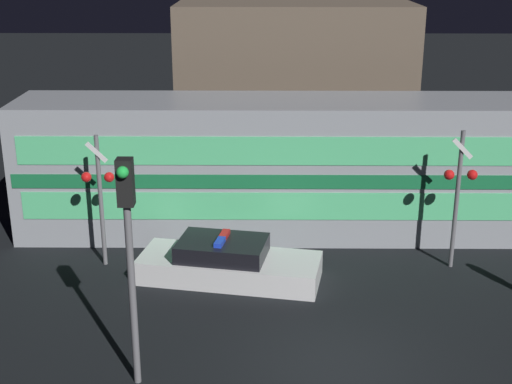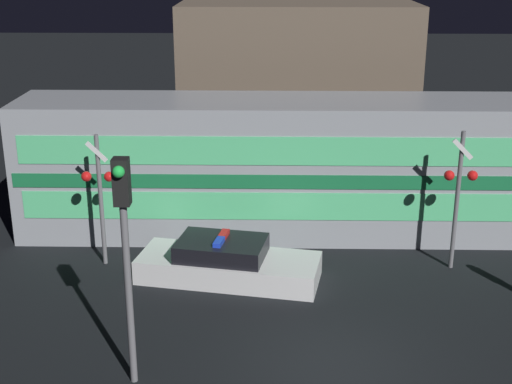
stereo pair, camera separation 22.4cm
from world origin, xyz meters
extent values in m
plane|color=black|center=(0.00, 0.00, 0.00)|extent=(120.00, 120.00, 0.00)
cube|color=#999EA5|center=(-0.98, 7.61, 2.05)|extent=(15.58, 2.82, 4.10)
cube|color=#19723F|center=(-0.98, 6.19, 2.05)|extent=(15.27, 0.03, 0.41)
cube|color=#59D88C|center=(-0.98, 6.19, 1.31)|extent=(14.81, 0.02, 0.82)
cube|color=#59D88C|center=(-0.98, 6.19, 2.95)|extent=(14.81, 0.02, 0.82)
cube|color=silver|center=(-2.35, 4.17, 0.32)|extent=(4.98, 2.58, 0.63)
cube|color=black|center=(-2.54, 4.20, 0.86)|extent=(2.52, 1.93, 0.46)
cube|color=blue|center=(-2.59, 3.95, 1.15)|extent=(0.29, 0.55, 0.12)
cube|color=red|center=(-2.49, 4.46, 1.15)|extent=(0.29, 0.55, 0.12)
cylinder|color=slate|center=(3.71, 5.01, 1.93)|extent=(0.12, 0.12, 3.85)
sphere|color=red|center=(3.40, 4.86, 2.70)|extent=(0.28, 0.28, 0.28)
sphere|color=red|center=(4.01, 4.86, 2.70)|extent=(0.28, 0.28, 0.28)
cube|color=white|center=(3.71, 4.93, 3.39)|extent=(0.58, 0.03, 0.58)
cylinder|color=slate|center=(-5.85, 5.08, 1.84)|extent=(0.12, 0.12, 3.69)
sphere|color=red|center=(-6.15, 4.94, 2.58)|extent=(0.28, 0.28, 0.28)
sphere|color=red|center=(-5.54, 4.94, 2.58)|extent=(0.28, 0.28, 0.28)
cube|color=white|center=(-5.85, 5.00, 3.25)|extent=(0.58, 0.03, 0.58)
cylinder|color=slate|center=(-4.02, -0.55, 1.91)|extent=(0.14, 0.14, 3.81)
cube|color=black|center=(-4.02, -0.55, 4.26)|extent=(0.30, 0.30, 0.90)
sphere|color=green|center=(-4.02, -0.75, 4.52)|extent=(0.23, 0.23, 0.23)
cube|color=brown|center=(-0.27, 14.41, 3.19)|extent=(8.79, 4.51, 6.38)
camera|label=1|loc=(-1.52, -12.93, 8.38)|focal=50.00mm
camera|label=2|loc=(-1.29, -12.93, 8.38)|focal=50.00mm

